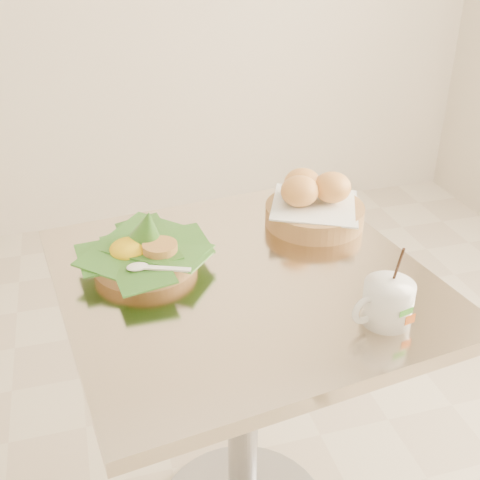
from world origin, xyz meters
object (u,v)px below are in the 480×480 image
object	(u,v)px
rice_basket	(144,250)
bread_basket	(313,204)
cafe_table	(243,361)
coffee_mug	(387,302)

from	to	relation	value
rice_basket	bread_basket	bearing A→B (deg)	11.89
cafe_table	bread_basket	bearing A→B (deg)	39.09
coffee_mug	cafe_table	bearing A→B (deg)	132.98
rice_basket	cafe_table	bearing A→B (deg)	-27.01
bread_basket	coffee_mug	xyz separation A→B (m)	(-0.02, -0.39, -0.01)
cafe_table	rice_basket	world-z (taller)	rice_basket
rice_basket	coffee_mug	bearing A→B (deg)	-38.79
rice_basket	bread_basket	distance (m)	0.41
bread_basket	rice_basket	bearing A→B (deg)	-168.11
cafe_table	rice_basket	bearing A→B (deg)	152.99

